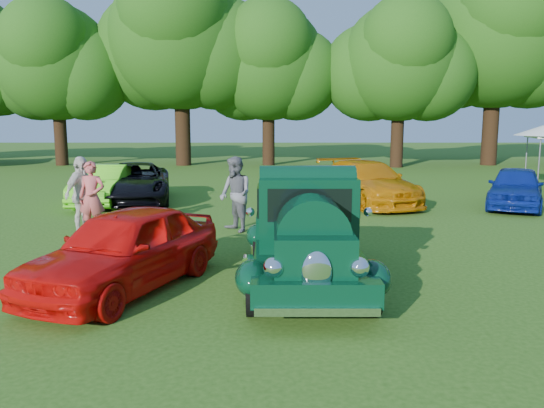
{
  "coord_description": "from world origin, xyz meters",
  "views": [
    {
      "loc": [
        -0.37,
        -9.17,
        2.8
      ],
      "look_at": [
        -0.36,
        1.63,
        1.1
      ],
      "focal_mm": 35.0,
      "sensor_mm": 36.0,
      "label": 1
    }
  ],
  "objects_px": {
    "back_car_lime": "(105,185)",
    "back_car_orange": "(367,183)",
    "spectator_grey": "(235,194)",
    "back_car_blue": "(516,187)",
    "back_car_black": "(135,183)",
    "spectator_white": "(81,195)",
    "hero_pickup": "(306,236)",
    "red_convertible": "(125,249)",
    "spectator_pink": "(92,198)"
  },
  "relations": [
    {
      "from": "back_car_orange",
      "to": "spectator_pink",
      "type": "bearing_deg",
      "value": -165.57
    },
    {
      "from": "back_car_orange",
      "to": "spectator_grey",
      "type": "relative_size",
      "value": 2.61
    },
    {
      "from": "back_car_lime",
      "to": "back_car_orange",
      "type": "bearing_deg",
      "value": -0.5
    },
    {
      "from": "back_car_blue",
      "to": "back_car_black",
      "type": "bearing_deg",
      "value": -159.16
    },
    {
      "from": "hero_pickup",
      "to": "back_car_lime",
      "type": "height_order",
      "value": "hero_pickup"
    },
    {
      "from": "back_car_lime",
      "to": "spectator_white",
      "type": "bearing_deg",
      "value": -81.18
    },
    {
      "from": "red_convertible",
      "to": "back_car_blue",
      "type": "xyz_separation_m",
      "value": [
        10.34,
        8.39,
        -0.02
      ]
    },
    {
      "from": "back_car_lime",
      "to": "hero_pickup",
      "type": "bearing_deg",
      "value": -56.07
    },
    {
      "from": "back_car_lime",
      "to": "spectator_grey",
      "type": "relative_size",
      "value": 2.11
    },
    {
      "from": "back_car_lime",
      "to": "back_car_blue",
      "type": "height_order",
      "value": "back_car_blue"
    },
    {
      "from": "back_car_orange",
      "to": "back_car_black",
      "type": "bearing_deg",
      "value": 160.06
    },
    {
      "from": "hero_pickup",
      "to": "back_car_black",
      "type": "bearing_deg",
      "value": 119.97
    },
    {
      "from": "back_car_orange",
      "to": "spectator_pink",
      "type": "height_order",
      "value": "spectator_pink"
    },
    {
      "from": "back_car_lime",
      "to": "back_car_orange",
      "type": "height_order",
      "value": "back_car_orange"
    },
    {
      "from": "spectator_white",
      "to": "spectator_grey",
      "type": "bearing_deg",
      "value": -70.94
    },
    {
      "from": "back_car_orange",
      "to": "spectator_white",
      "type": "height_order",
      "value": "spectator_white"
    },
    {
      "from": "back_car_orange",
      "to": "spectator_white",
      "type": "relative_size",
      "value": 2.6
    },
    {
      "from": "back_car_lime",
      "to": "back_car_blue",
      "type": "xyz_separation_m",
      "value": [
        13.51,
        -0.69,
        0.01
      ]
    },
    {
      "from": "spectator_white",
      "to": "red_convertible",
      "type": "bearing_deg",
      "value": -135.25
    },
    {
      "from": "back_car_blue",
      "to": "spectator_white",
      "type": "xyz_separation_m",
      "value": [
        -12.68,
        -3.82,
        0.29
      ]
    },
    {
      "from": "back_car_black",
      "to": "spectator_white",
      "type": "distance_m",
      "value": 5.01
    },
    {
      "from": "spectator_pink",
      "to": "spectator_grey",
      "type": "distance_m",
      "value": 3.56
    },
    {
      "from": "back_car_blue",
      "to": "spectator_pink",
      "type": "bearing_deg",
      "value": -136.04
    },
    {
      "from": "red_convertible",
      "to": "spectator_white",
      "type": "bearing_deg",
      "value": 139.33
    },
    {
      "from": "back_car_black",
      "to": "back_car_orange",
      "type": "relative_size",
      "value": 0.98
    },
    {
      "from": "hero_pickup",
      "to": "spectator_white",
      "type": "height_order",
      "value": "spectator_white"
    },
    {
      "from": "back_car_blue",
      "to": "spectator_white",
      "type": "distance_m",
      "value": 13.25
    },
    {
      "from": "spectator_pink",
      "to": "spectator_white",
      "type": "bearing_deg",
      "value": 157.79
    },
    {
      "from": "back_car_black",
      "to": "back_car_blue",
      "type": "distance_m",
      "value": 12.66
    },
    {
      "from": "spectator_white",
      "to": "back_car_orange",
      "type": "bearing_deg",
      "value": -42.18
    },
    {
      "from": "hero_pickup",
      "to": "spectator_pink",
      "type": "xyz_separation_m",
      "value": [
        -5.07,
        4.06,
        0.09
      ]
    },
    {
      "from": "spectator_pink",
      "to": "back_car_lime",
      "type": "bearing_deg",
      "value": 105.86
    },
    {
      "from": "spectator_grey",
      "to": "back_car_blue",
      "type": "bearing_deg",
      "value": 78.99
    },
    {
      "from": "back_car_black",
      "to": "back_car_orange",
      "type": "height_order",
      "value": "back_car_orange"
    },
    {
      "from": "hero_pickup",
      "to": "spectator_pink",
      "type": "bearing_deg",
      "value": 141.31
    },
    {
      "from": "hero_pickup",
      "to": "back_car_lime",
      "type": "xyz_separation_m",
      "value": [
        -6.21,
        8.7,
        -0.15
      ]
    },
    {
      "from": "spectator_pink",
      "to": "spectator_grey",
      "type": "bearing_deg",
      "value": 5.9
    },
    {
      "from": "spectator_white",
      "to": "hero_pickup",
      "type": "bearing_deg",
      "value": -110.33
    },
    {
      "from": "red_convertible",
      "to": "back_car_orange",
      "type": "height_order",
      "value": "back_car_orange"
    },
    {
      "from": "spectator_grey",
      "to": "back_car_black",
      "type": "bearing_deg",
      "value": -176.16
    },
    {
      "from": "red_convertible",
      "to": "back_car_orange",
      "type": "bearing_deg",
      "value": 80.65
    },
    {
      "from": "hero_pickup",
      "to": "back_car_lime",
      "type": "distance_m",
      "value": 10.69
    },
    {
      "from": "red_convertible",
      "to": "spectator_pink",
      "type": "distance_m",
      "value": 4.88
    },
    {
      "from": "back_car_lime",
      "to": "back_car_orange",
      "type": "distance_m",
      "value": 8.85
    },
    {
      "from": "back_car_blue",
      "to": "spectator_grey",
      "type": "height_order",
      "value": "spectator_grey"
    },
    {
      "from": "back_car_blue",
      "to": "spectator_white",
      "type": "relative_size",
      "value": 2.05
    },
    {
      "from": "red_convertible",
      "to": "back_car_lime",
      "type": "distance_m",
      "value": 9.61
    },
    {
      "from": "back_car_blue",
      "to": "spectator_pink",
      "type": "distance_m",
      "value": 12.99
    },
    {
      "from": "back_car_lime",
      "to": "back_car_blue",
      "type": "bearing_deg",
      "value": -4.48
    },
    {
      "from": "hero_pickup",
      "to": "red_convertible",
      "type": "distance_m",
      "value": 3.06
    }
  ]
}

